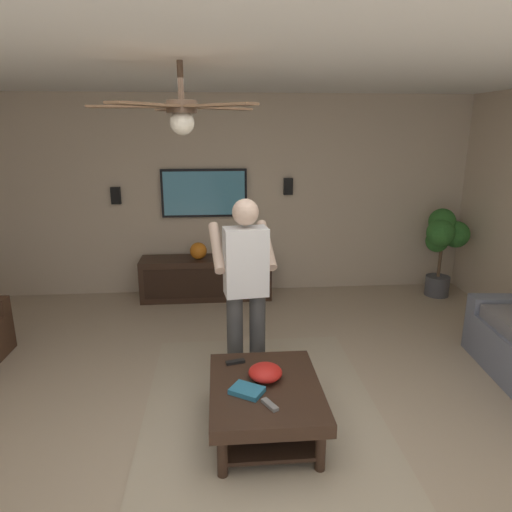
{
  "coord_description": "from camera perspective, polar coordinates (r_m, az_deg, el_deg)",
  "views": [
    {
      "loc": [
        -2.75,
        0.15,
        2.18
      ],
      "look_at": [
        0.98,
        -0.16,
        1.13
      ],
      "focal_mm": 31.97,
      "sensor_mm": 36.0,
      "label": 1
    }
  ],
  "objects": [
    {
      "name": "ground_plane",
      "position": [
        3.52,
        -1.42,
        -22.73
      ],
      "size": [
        7.92,
        7.92,
        0.0
      ],
      "primitive_type": "plane",
      "color": "tan"
    },
    {
      "name": "wall_back_tv",
      "position": [
        6.17,
        -3.37,
        7.49
      ],
      "size": [
        0.1,
        6.66,
        2.62
      ],
      "primitive_type": "cube",
      "color": "#C6B299",
      "rests_on": "ground"
    },
    {
      "name": "ceiling_slab",
      "position": [
        2.8,
        -1.83,
        25.66
      ],
      "size": [
        6.8,
        6.66,
        0.1
      ],
      "primitive_type": "cube",
      "color": "white"
    },
    {
      "name": "area_rug",
      "position": [
        3.8,
        0.81,
        -19.34
      ],
      "size": [
        2.66,
        1.86,
        0.01
      ],
      "primitive_type": "cube",
      "color": "tan",
      "rests_on": "ground"
    },
    {
      "name": "coffee_table",
      "position": [
        3.47,
        1.17,
        -17.31
      ],
      "size": [
        1.0,
        0.8,
        0.4
      ],
      "color": "#332116",
      "rests_on": "ground"
    },
    {
      "name": "media_console",
      "position": [
        6.08,
        -6.23,
        -2.74
      ],
      "size": [
        0.45,
        1.7,
        0.55
      ],
      "rotation": [
        0.0,
        0.0,
        3.14
      ],
      "color": "#332116",
      "rests_on": "ground"
    },
    {
      "name": "tv",
      "position": [
        6.07,
        -6.49,
        7.83
      ],
      "size": [
        0.05,
        1.12,
        0.63
      ],
      "rotation": [
        0.0,
        0.0,
        3.14
      ],
      "color": "black"
    },
    {
      "name": "person_standing",
      "position": [
        3.88,
        -1.32,
        -3.16
      ],
      "size": [
        0.58,
        0.59,
        1.64
      ],
      "rotation": [
        0.0,
        0.0,
        0.13
      ],
      "color": "#3F3F3F",
      "rests_on": "ground"
    },
    {
      "name": "potted_plant_tall",
      "position": [
        6.48,
        22.39,
        1.93
      ],
      "size": [
        0.49,
        0.6,
        1.18
      ],
      "color": "#4C4C51",
      "rests_on": "ground"
    },
    {
      "name": "bowl",
      "position": [
        3.45,
        1.18,
        -14.36
      ],
      "size": [
        0.25,
        0.25,
        0.11
      ],
      "primitive_type": "ellipsoid",
      "color": "red",
      "rests_on": "coffee_table"
    },
    {
      "name": "remote_white",
      "position": [
        3.52,
        1.32,
        -14.55
      ],
      "size": [
        0.15,
        0.06,
        0.02
      ],
      "primitive_type": "cube",
      "rotation": [
        0.0,
        0.0,
        3.02
      ],
      "color": "white",
      "rests_on": "coffee_table"
    },
    {
      "name": "remote_black",
      "position": [
        3.69,
        -2.6,
        -13.11
      ],
      "size": [
        0.08,
        0.16,
        0.02
      ],
      "primitive_type": "cube",
      "rotation": [
        0.0,
        0.0,
        1.82
      ],
      "color": "black",
      "rests_on": "coffee_table"
    },
    {
      "name": "remote_grey",
      "position": [
        3.19,
        1.74,
        -18.11
      ],
      "size": [
        0.15,
        0.11,
        0.02
      ],
      "primitive_type": "cube",
      "rotation": [
        0.0,
        0.0,
        0.5
      ],
      "color": "slate",
      "rests_on": "coffee_table"
    },
    {
      "name": "book",
      "position": [
        3.32,
        -1.14,
        -16.48
      ],
      "size": [
        0.25,
        0.27,
        0.04
      ],
      "primitive_type": "cube",
      "rotation": [
        0.0,
        0.0,
        4.15
      ],
      "color": "teal",
      "rests_on": "coffee_table"
    },
    {
      "name": "vase_round",
      "position": [
        5.94,
        -7.22,
        0.65
      ],
      "size": [
        0.22,
        0.22,
        0.22
      ],
      "primitive_type": "sphere",
      "color": "orange",
      "rests_on": "media_console"
    },
    {
      "name": "wall_speaker_left",
      "position": [
        6.14,
        4.05,
        8.68
      ],
      "size": [
        0.06,
        0.12,
        0.22
      ],
      "primitive_type": "cube",
      "color": "black"
    },
    {
      "name": "wall_speaker_right",
      "position": [
        6.22,
        -17.13,
        7.24
      ],
      "size": [
        0.06,
        0.12,
        0.22
      ],
      "primitive_type": "cube",
      "color": "black"
    },
    {
      "name": "ceiling_fan",
      "position": [
        3.15,
        -9.48,
        17.47
      ],
      "size": [
        1.12,
        1.09,
        0.46
      ],
      "color": "#4C3828"
    }
  ]
}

